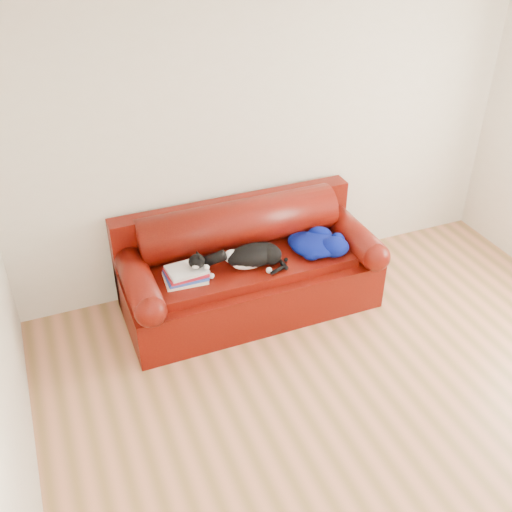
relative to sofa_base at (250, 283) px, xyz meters
The scene contains 7 objects.
ground 1.56m from the sofa_base, 75.43° to the right, with size 4.50×4.50×0.00m, color olive.
room_shell 2.12m from the sofa_base, 70.89° to the right, with size 4.52×4.02×2.61m.
sofa_base is the anchor object (origin of this frame).
sofa_back 0.39m from the sofa_base, 90.00° to the left, with size 2.10×1.01×0.88m.
book_stack 0.65m from the sofa_base, behind, with size 0.34×0.27×0.10m.
cat 0.37m from the sofa_base, 98.35° to the right, with size 0.60×0.40×0.23m.
blanket 0.66m from the sofa_base, 10.88° to the right, with size 0.54×0.54×0.16m.
Camera 1 is at (-1.87, -2.31, 3.23)m, focal length 42.00 mm.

